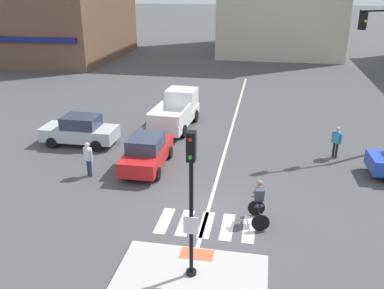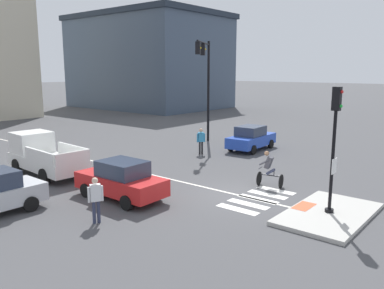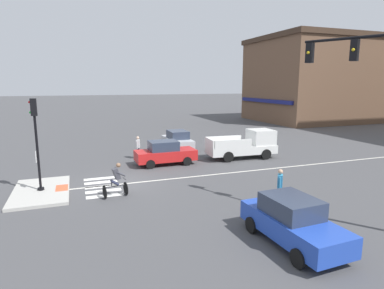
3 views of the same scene
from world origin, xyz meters
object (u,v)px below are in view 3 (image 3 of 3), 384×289
at_px(car_red_westbound_near, 165,153).
at_px(pedestrian_waiting_far_side, 280,184).
at_px(cyclist, 116,179).
at_px(pedestrian_at_curb_left, 138,146).
at_px(signal_pole, 36,136).
at_px(car_silver_cross_left, 177,140).
at_px(pickup_truck_white_westbound_far, 247,145).
at_px(car_blue_cross_right, 292,221).
at_px(traffic_light_mast, 383,95).

height_order(car_red_westbound_near, pedestrian_waiting_far_side, pedestrian_waiting_far_side).
distance_m(cyclist, pedestrian_at_curb_left, 8.22).
height_order(signal_pole, car_silver_cross_left, signal_pole).
distance_m(pickup_truck_white_westbound_far, cyclist, 11.56).
distance_m(car_blue_cross_right, pedestrian_at_curb_left, 14.94).
bearing_deg(signal_pole, car_silver_cross_left, 129.37).
bearing_deg(cyclist, pedestrian_at_curb_left, 161.98).
xyz_separation_m(car_blue_cross_right, cyclist, (-6.90, -5.10, 0.06)).
bearing_deg(signal_pole, pickup_truck_white_westbound_far, 104.12).
distance_m(pedestrian_at_curb_left, pedestrian_waiting_far_side, 12.24).
height_order(traffic_light_mast, car_blue_cross_right, traffic_light_mast).
relative_size(signal_pole, traffic_light_mast, 0.62).
bearing_deg(cyclist, traffic_light_mast, 52.85).
xyz_separation_m(pickup_truck_white_westbound_far, pedestrian_at_curb_left, (-2.46, -7.71, 0.00)).
relative_size(signal_pole, pickup_truck_white_westbound_far, 0.89).
height_order(car_red_westbound_near, pedestrian_at_curb_left, pedestrian_at_curb_left).
bearing_deg(cyclist, car_red_westbound_near, 144.08).
xyz_separation_m(car_red_westbound_near, pedestrian_waiting_far_side, (9.10, 2.90, 0.17)).
xyz_separation_m(traffic_light_mast, cyclist, (-6.74, -8.89, -4.18)).
relative_size(cyclist, pedestrian_at_curb_left, 1.01).
relative_size(car_blue_cross_right, cyclist, 2.49).
xyz_separation_m(signal_pole, car_blue_cross_right, (8.78, 8.66, -2.12)).
bearing_deg(pedestrian_at_curb_left, car_red_westbound_near, 30.93).
distance_m(signal_pole, car_red_westbound_near, 8.59).
bearing_deg(cyclist, car_silver_cross_left, 147.81).
bearing_deg(car_red_westbound_near, pickup_truck_white_westbound_far, 89.05).
bearing_deg(pickup_truck_white_westbound_far, cyclist, -62.40).
bearing_deg(car_red_westbound_near, cyclist, -35.92).
bearing_deg(traffic_light_mast, car_blue_cross_right, -87.57).
bearing_deg(traffic_light_mast, pickup_truck_white_westbound_far, 173.59).
relative_size(traffic_light_mast, car_silver_cross_left, 1.81).
distance_m(signal_pole, car_silver_cross_left, 12.87).
relative_size(car_silver_cross_left, pedestrian_waiting_far_side, 2.46).
xyz_separation_m(signal_pole, pedestrian_waiting_far_side, (5.52, 10.42, -1.95)).
bearing_deg(car_red_westbound_near, traffic_light_mast, 22.02).
relative_size(signal_pole, car_blue_cross_right, 1.10).
bearing_deg(car_blue_cross_right, car_silver_cross_left, 176.07).
relative_size(signal_pole, pedestrian_waiting_far_side, 2.76).
bearing_deg(car_silver_cross_left, cyclist, -32.19).
bearing_deg(car_blue_cross_right, car_red_westbound_near, -174.71).
bearing_deg(pickup_truck_white_westbound_far, car_silver_cross_left, -138.90).
xyz_separation_m(car_silver_cross_left, car_blue_cross_right, (16.83, -1.15, 0.00)).
relative_size(car_silver_cross_left, cyclist, 2.44).
xyz_separation_m(pedestrian_at_curb_left, pedestrian_waiting_far_side, (11.46, 4.31, 0.00)).
relative_size(car_red_westbound_near, car_blue_cross_right, 0.99).
bearing_deg(signal_pole, cyclist, 62.14).
xyz_separation_m(car_blue_cross_right, pickup_truck_white_westbound_far, (-12.25, 5.15, 0.17)).
height_order(car_red_westbound_near, car_silver_cross_left, same).
distance_m(car_silver_cross_left, car_blue_cross_right, 16.87).
bearing_deg(pedestrian_at_curb_left, cyclist, -18.02).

